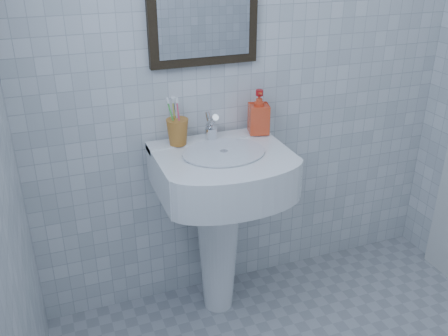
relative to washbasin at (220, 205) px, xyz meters
name	(u,v)px	position (x,y,z in m)	size (l,w,h in m)	color
wall_back	(252,58)	(0.24, 0.21, 0.64)	(2.20, 0.02, 2.50)	silver
washbasin	(220,205)	(0.00, 0.00, 0.00)	(0.59, 0.43, 0.91)	white
faucet	(211,128)	(0.00, 0.11, 0.35)	(0.06, 0.12, 0.14)	silver
toothbrush_cup	(178,132)	(-0.16, 0.11, 0.35)	(0.10, 0.10, 0.12)	#B36C27
soap_dispenser	(259,112)	(0.24, 0.11, 0.40)	(0.09, 0.10, 0.21)	red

